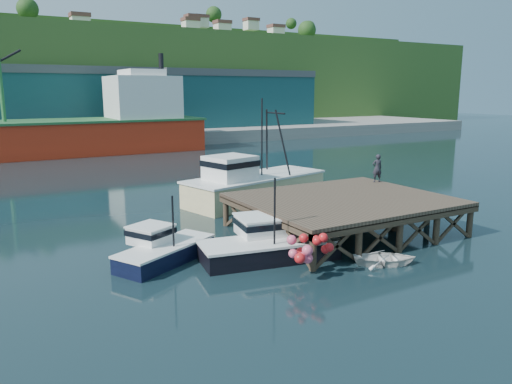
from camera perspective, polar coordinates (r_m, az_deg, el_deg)
ground at (r=28.32m, az=1.18°, el=-6.00°), size 300.00×300.00×0.00m
wharf at (r=30.77m, az=10.19°, el=-1.02°), size 12.00×10.00×2.62m
far_quay at (r=94.48m, az=-21.33°, el=6.19°), size 160.00×40.00×2.00m
warehouse_mid at (r=89.26m, az=-21.09°, el=9.48°), size 28.00×16.00×9.00m
warehouse_right at (r=98.50m, az=-3.34°, el=10.35°), size 30.00×16.00×9.00m
cargo_ship at (r=71.55m, az=-25.48°, el=6.25°), size 55.50×10.00×13.75m
hillside at (r=123.95m, az=-23.84°, el=11.73°), size 220.00×50.00×22.00m
boat_navy at (r=25.86m, az=-10.70°, el=-6.30°), size 5.88×4.43×3.50m
boat_black at (r=25.87m, az=1.31°, el=-5.85°), size 7.43×6.18×4.38m
trawler at (r=38.71m, az=-0.35°, el=1.28°), size 12.54×7.02×7.94m
dinghy at (r=25.87m, az=14.55°, el=-7.36°), size 3.75×3.40×0.64m
dockworker at (r=36.38m, az=13.68°, el=2.66°), size 0.83×0.66×2.00m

